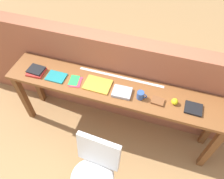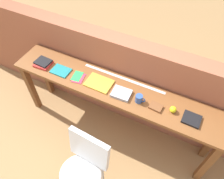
{
  "view_description": "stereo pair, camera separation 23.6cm",
  "coord_description": "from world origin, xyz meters",
  "px_view_note": "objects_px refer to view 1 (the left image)",
  "views": [
    {
      "loc": [
        0.46,
        -1.19,
        2.71
      ],
      "look_at": [
        0.0,
        0.25,
        0.9
      ],
      "focal_mm": 35.0,
      "sensor_mm": 36.0,
      "label": 1
    },
    {
      "loc": [
        0.67,
        -1.1,
        2.71
      ],
      "look_at": [
        0.0,
        0.25,
        0.9
      ],
      "focal_mm": 35.0,
      "sensor_mm": 36.0,
      "label": 2
    }
  ],
  "objects_px": {
    "chair_white_moulded": "(94,169)",
    "leather_journal_brown": "(158,101)",
    "sports_ball_small": "(175,102)",
    "book_open_centre": "(98,85)",
    "book_repair_rightmost": "(193,109)",
    "magazine_cycling": "(56,77)",
    "pamphlet_pile_colourful": "(75,81)",
    "mug": "(141,95)",
    "book_stack_leftmost": "(36,71)"
  },
  "relations": [
    {
      "from": "pamphlet_pile_colourful",
      "to": "book_open_centre",
      "type": "relative_size",
      "value": 0.64
    },
    {
      "from": "magazine_cycling",
      "to": "book_stack_leftmost",
      "type": "bearing_deg",
      "value": 179.88
    },
    {
      "from": "book_repair_rightmost",
      "to": "sports_ball_small",
      "type": "bearing_deg",
      "value": 177.12
    },
    {
      "from": "sports_ball_small",
      "to": "chair_white_moulded",
      "type": "bearing_deg",
      "value": -128.29
    },
    {
      "from": "book_open_centre",
      "to": "leather_journal_brown",
      "type": "height_order",
      "value": "leather_journal_brown"
    },
    {
      "from": "magazine_cycling",
      "to": "chair_white_moulded",
      "type": "bearing_deg",
      "value": -45.72
    },
    {
      "from": "pamphlet_pile_colourful",
      "to": "mug",
      "type": "xyz_separation_m",
      "value": [
        0.75,
        -0.01,
        0.04
      ]
    },
    {
      "from": "book_open_centre",
      "to": "mug",
      "type": "xyz_separation_m",
      "value": [
        0.49,
        -0.03,
        0.04
      ]
    },
    {
      "from": "leather_journal_brown",
      "to": "book_repair_rightmost",
      "type": "height_order",
      "value": "book_repair_rightmost"
    },
    {
      "from": "chair_white_moulded",
      "to": "sports_ball_small",
      "type": "distance_m",
      "value": 1.06
    },
    {
      "from": "book_open_centre",
      "to": "sports_ball_small",
      "type": "height_order",
      "value": "sports_ball_small"
    },
    {
      "from": "mug",
      "to": "leather_journal_brown",
      "type": "xyz_separation_m",
      "value": [
        0.18,
        0.0,
        -0.03
      ]
    },
    {
      "from": "book_stack_leftmost",
      "to": "leather_journal_brown",
      "type": "bearing_deg",
      "value": 0.04
    },
    {
      "from": "chair_white_moulded",
      "to": "book_open_centre",
      "type": "xyz_separation_m",
      "value": [
        -0.23,
        0.78,
        0.36
      ]
    },
    {
      "from": "chair_white_moulded",
      "to": "leather_journal_brown",
      "type": "bearing_deg",
      "value": 59.17
    },
    {
      "from": "chair_white_moulded",
      "to": "book_open_centre",
      "type": "height_order",
      "value": "book_open_centre"
    },
    {
      "from": "magazine_cycling",
      "to": "pamphlet_pile_colourful",
      "type": "relative_size",
      "value": 1.17
    },
    {
      "from": "sports_ball_small",
      "to": "book_repair_rightmost",
      "type": "relative_size",
      "value": 0.39
    },
    {
      "from": "magazine_cycling",
      "to": "mug",
      "type": "xyz_separation_m",
      "value": [
        0.99,
        -0.0,
        0.04
      ]
    },
    {
      "from": "magazine_cycling",
      "to": "leather_journal_brown",
      "type": "distance_m",
      "value": 1.17
    },
    {
      "from": "book_stack_leftmost",
      "to": "book_repair_rightmost",
      "type": "xyz_separation_m",
      "value": [
        1.79,
        0.01,
        -0.01
      ]
    },
    {
      "from": "chair_white_moulded",
      "to": "book_stack_leftmost",
      "type": "height_order",
      "value": "book_stack_leftmost"
    },
    {
      "from": "magazine_cycling",
      "to": "mug",
      "type": "distance_m",
      "value": 0.99
    },
    {
      "from": "book_stack_leftmost",
      "to": "mug",
      "type": "relative_size",
      "value": 1.83
    },
    {
      "from": "book_stack_leftmost",
      "to": "sports_ball_small",
      "type": "height_order",
      "value": "sports_ball_small"
    },
    {
      "from": "book_stack_leftmost",
      "to": "book_repair_rightmost",
      "type": "distance_m",
      "value": 1.79
    },
    {
      "from": "chair_white_moulded",
      "to": "mug",
      "type": "height_order",
      "value": "mug"
    },
    {
      "from": "book_open_centre",
      "to": "sports_ball_small",
      "type": "xyz_separation_m",
      "value": [
        0.84,
        -0.0,
        0.03
      ]
    },
    {
      "from": "magazine_cycling",
      "to": "book_repair_rightmost",
      "type": "relative_size",
      "value": 1.26
    },
    {
      "from": "chair_white_moulded",
      "to": "pamphlet_pile_colourful",
      "type": "relative_size",
      "value": 4.78
    },
    {
      "from": "book_stack_leftmost",
      "to": "sports_ball_small",
      "type": "xyz_separation_m",
      "value": [
        1.59,
        0.03,
        0.01
      ]
    },
    {
      "from": "mug",
      "to": "chair_white_moulded",
      "type": "bearing_deg",
      "value": -109.39
    },
    {
      "from": "magazine_cycling",
      "to": "book_open_centre",
      "type": "distance_m",
      "value": 0.5
    },
    {
      "from": "book_stack_leftmost",
      "to": "magazine_cycling",
      "type": "height_order",
      "value": "book_stack_leftmost"
    },
    {
      "from": "chair_white_moulded",
      "to": "sports_ball_small",
      "type": "relative_size",
      "value": 13.16
    },
    {
      "from": "book_repair_rightmost",
      "to": "pamphlet_pile_colourful",
      "type": "bearing_deg",
      "value": -178.03
    },
    {
      "from": "leather_journal_brown",
      "to": "sports_ball_small",
      "type": "distance_m",
      "value": 0.17
    },
    {
      "from": "magazine_cycling",
      "to": "book_repair_rightmost",
      "type": "bearing_deg",
      "value": 0.8
    },
    {
      "from": "book_stack_leftmost",
      "to": "magazine_cycling",
      "type": "bearing_deg",
      "value": -0.31
    },
    {
      "from": "leather_journal_brown",
      "to": "book_repair_rightmost",
      "type": "bearing_deg",
      "value": 7.34
    },
    {
      "from": "mug",
      "to": "leather_journal_brown",
      "type": "bearing_deg",
      "value": 1.23
    },
    {
      "from": "pamphlet_pile_colourful",
      "to": "sports_ball_small",
      "type": "height_order",
      "value": "sports_ball_small"
    },
    {
      "from": "book_stack_leftmost",
      "to": "magazine_cycling",
      "type": "xyz_separation_m",
      "value": [
        0.26,
        -0.0,
        -0.02
      ]
    },
    {
      "from": "mug",
      "to": "sports_ball_small",
      "type": "xyz_separation_m",
      "value": [
        0.35,
        0.03,
        -0.01
      ]
    },
    {
      "from": "book_stack_leftmost",
      "to": "sports_ball_small",
      "type": "relative_size",
      "value": 2.97
    },
    {
      "from": "book_open_centre",
      "to": "book_repair_rightmost",
      "type": "bearing_deg",
      "value": -0.11
    },
    {
      "from": "chair_white_moulded",
      "to": "book_repair_rightmost",
      "type": "height_order",
      "value": "book_repair_rightmost"
    },
    {
      "from": "magazine_cycling",
      "to": "sports_ball_small",
      "type": "height_order",
      "value": "sports_ball_small"
    },
    {
      "from": "pamphlet_pile_colourful",
      "to": "leather_journal_brown",
      "type": "xyz_separation_m",
      "value": [
        0.94,
        -0.0,
        0.01
      ]
    },
    {
      "from": "book_stack_leftmost",
      "to": "mug",
      "type": "bearing_deg",
      "value": -0.13
    }
  ]
}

